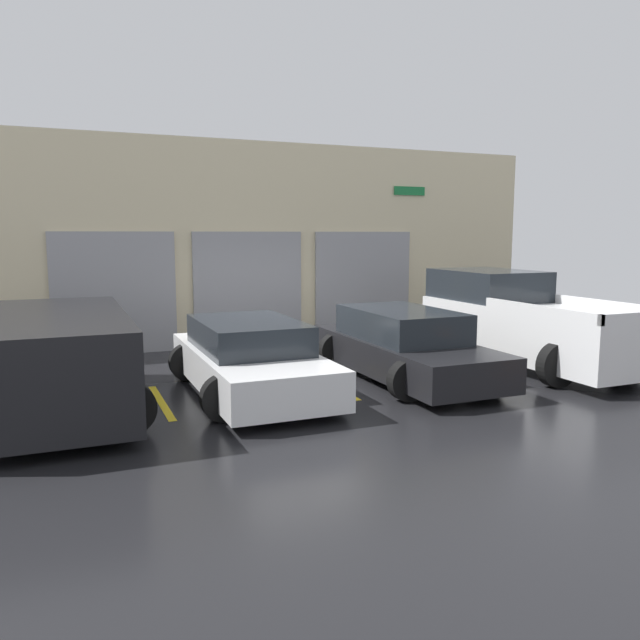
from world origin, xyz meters
TOP-DOWN VIEW (x-y plane):
  - ground_plane at (0.00, 0.00)m, footprint 28.00×28.00m
  - shophouse_building at (-0.01, 3.29)m, footprint 15.11×0.68m
  - pickup_truck at (4.40, -1.20)m, footprint 2.41×5.23m
  - sedan_white at (-1.47, -1.45)m, footprint 2.24×4.38m
  - sedan_side at (-4.40, -1.48)m, footprint 2.41×4.64m
  - van_right at (1.47, -1.45)m, footprint 2.17×4.61m
  - parking_stripe_left at (-2.94, -1.48)m, footprint 0.12×2.20m
  - parking_stripe_centre at (-0.00, -1.48)m, footprint 0.12×2.20m
  - parking_stripe_right at (2.94, -1.48)m, footprint 0.12×2.20m
  - parking_stripe_far_right at (5.87, -1.48)m, footprint 0.12×2.20m

SIDE VIEW (x-z plane):
  - ground_plane at x=0.00m, z-range 0.00..0.00m
  - parking_stripe_left at x=-2.94m, z-range 0.00..0.01m
  - parking_stripe_centre at x=0.00m, z-range 0.00..0.01m
  - parking_stripe_right at x=2.94m, z-range 0.00..0.01m
  - parking_stripe_far_right at x=5.87m, z-range 0.00..0.01m
  - sedan_white at x=-1.47m, z-range -0.03..1.20m
  - van_right at x=1.47m, z-range -0.04..1.23m
  - sedan_side at x=-4.40m, z-range 0.07..1.57m
  - pickup_truck at x=4.40m, z-range -0.06..1.80m
  - shophouse_building at x=-0.01m, z-range -0.04..4.77m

